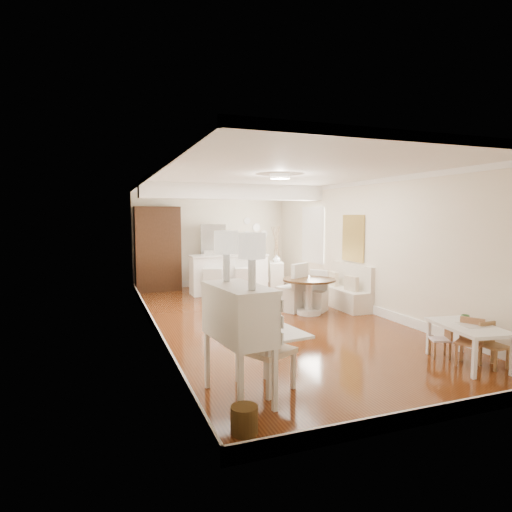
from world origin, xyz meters
TOP-DOWN VIEW (x-y plane):
  - room at (0.04, 0.32)m, footprint 9.00×9.04m
  - secretary_bureau at (-1.70, -3.28)m, footprint 1.13×1.14m
  - gustavian_armchair at (-1.30, -3.13)m, footprint 0.75×0.75m
  - wicker_basket at (-1.89, -4.02)m, footprint 0.34×0.34m
  - kids_table at (1.60, -3.31)m, footprint 0.83×1.19m
  - kids_chair_a at (1.58, -3.35)m, footprint 0.43×0.43m
  - kids_chair_b at (1.46, -2.96)m, footprint 0.36×0.36m
  - kids_chair_c at (1.83, -3.54)m, footprint 0.31×0.31m
  - banquette at (1.99, 0.50)m, footprint 0.52×1.60m
  - dining_table at (0.96, 0.16)m, footprint 1.39×1.39m
  - slip_chair_near at (1.24, 0.37)m, footprint 0.60×0.59m
  - slip_chair_far at (0.75, 0.58)m, footprint 0.68×0.69m
  - breakfast_counter at (0.10, 3.10)m, footprint 2.05×0.65m
  - bar_stool_left at (-0.42, 2.76)m, footprint 0.58×0.58m
  - bar_stool_right at (0.36, 2.58)m, footprint 0.58×0.58m
  - pantry_cabinet at (-1.60, 4.18)m, footprint 1.20×0.60m
  - fridge at (0.30, 4.15)m, footprint 0.75×0.65m
  - sideboard at (1.52, 3.23)m, footprint 0.59×0.87m
  - pencil_cup at (1.75, -3.11)m, footprint 0.12×0.12m
  - branch_vase at (1.52, 3.21)m, footprint 0.24×0.24m

SIDE VIEW (x-z plane):
  - wicker_basket at x=-1.89m, z-range 0.00..0.26m
  - kids_table at x=1.60m, z-range 0.00..0.55m
  - kids_chair_b at x=1.46m, z-range 0.00..0.55m
  - kids_chair_c at x=1.83m, z-range 0.00..0.61m
  - kids_chair_a at x=1.58m, z-range 0.00..0.65m
  - dining_table at x=0.96m, z-range 0.00..0.75m
  - sideboard at x=1.52m, z-range 0.00..0.77m
  - slip_chair_near at x=1.24m, z-range 0.00..0.87m
  - gustavian_armchair at x=-1.30m, z-range 0.00..0.98m
  - banquette at x=1.99m, z-range 0.00..0.98m
  - breakfast_counter at x=0.10m, z-range 0.00..1.03m
  - slip_chair_far at x=0.75m, z-range 0.00..1.04m
  - bar_stool_left at x=-0.42m, z-range 0.00..1.16m
  - bar_stool_right at x=0.36m, z-range 0.00..1.16m
  - pencil_cup at x=1.75m, z-range 0.55..0.64m
  - secretary_bureau at x=-1.70m, z-range 0.00..1.29m
  - branch_vase at x=1.52m, z-range 0.77..0.98m
  - fridge at x=0.30m, z-range 0.00..1.80m
  - pantry_cabinet at x=-1.60m, z-range 0.00..2.30m
  - room at x=0.04m, z-range 0.57..3.39m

